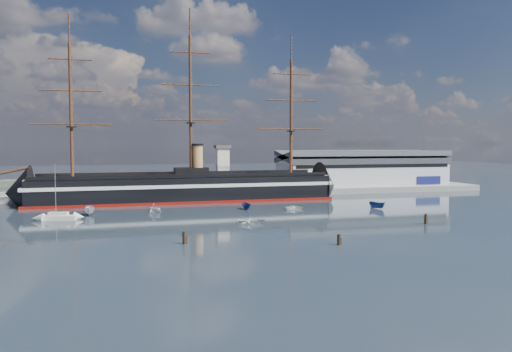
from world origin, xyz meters
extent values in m
plane|color=#1B242F|center=(0.00, 40.00, 0.00)|extent=(600.00, 600.00, 0.00)
cube|color=slate|center=(10.00, 76.00, 0.00)|extent=(180.00, 18.00, 2.00)
cube|color=#B7BABC|center=(58.00, 80.00, 7.00)|extent=(62.00, 20.00, 10.00)
cube|color=#3F4247|center=(58.00, 80.00, 12.60)|extent=(63.00, 21.00, 2.00)
cube|color=silver|center=(3.00, 73.00, 9.00)|extent=(4.00, 4.00, 14.00)
cube|color=#3F4247|center=(3.00, 73.00, 16.50)|extent=(5.00, 5.00, 1.00)
cube|color=black|center=(-11.30, 60.00, 4.00)|extent=(88.25, 17.41, 7.00)
cube|color=silver|center=(-11.30, 60.00, 5.20)|extent=(90.25, 17.69, 1.00)
cube|color=maroon|center=(-11.30, 60.00, 0.35)|extent=(90.25, 17.65, 0.90)
cone|color=black|center=(-57.80, 60.00, 3.70)|extent=(14.25, 15.90, 15.68)
cone|color=black|center=(35.20, 60.00, 3.70)|extent=(11.25, 15.85, 15.68)
cube|color=brown|center=(-11.30, 60.00, 7.60)|extent=(88.23, 16.13, 0.40)
cube|color=black|center=(-9.30, 60.00, 9.00)|extent=(10.10, 6.16, 2.50)
cylinder|color=tan|center=(-7.30, 60.00, 12.50)|extent=(3.20, 3.20, 9.00)
cylinder|color=#381E0F|center=(-43.30, 60.00, 26.80)|extent=(0.90, 0.90, 38.00)
cylinder|color=#381E0F|center=(-9.30, 60.00, 28.80)|extent=(0.90, 0.90, 42.00)
cylinder|color=#381E0F|center=(22.70, 60.00, 25.80)|extent=(0.90, 0.90, 36.00)
cube|color=beige|center=(-43.78, 30.06, 0.54)|extent=(8.37, 4.23, 1.07)
cube|color=beige|center=(-43.78, 30.06, 1.39)|extent=(4.57, 2.70, 0.86)
cylinder|color=#B2B2B7|center=(-44.32, 30.06, 6.96)|extent=(0.17, 0.17, 11.78)
imported|color=silver|center=(-37.36, 36.12, 0.00)|extent=(6.88, 2.54, 2.75)
imported|color=silver|center=(-2.28, 13.83, 0.00)|extent=(2.20, 3.93, 1.73)
imported|color=navy|center=(2.37, 36.92, 0.00)|extent=(5.57, 2.30, 2.19)
imported|color=silver|center=(-21.81, 37.27, 0.00)|extent=(7.14, 6.65, 2.50)
imported|color=white|center=(14.68, 33.54, 0.00)|extent=(1.29, 3.18, 1.48)
imported|color=navy|center=(36.73, 29.38, 0.00)|extent=(6.38, 4.47, 2.40)
cylinder|color=black|center=(-19.27, -5.11, 0.00)|extent=(0.64, 0.64, 2.94)
cylinder|color=black|center=(6.37, -12.82, 0.00)|extent=(0.64, 0.64, 2.56)
cylinder|color=black|center=(34.21, 3.31, 0.00)|extent=(0.64, 0.64, 2.88)
camera|label=1|loc=(-29.47, -91.11, 17.40)|focal=35.00mm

